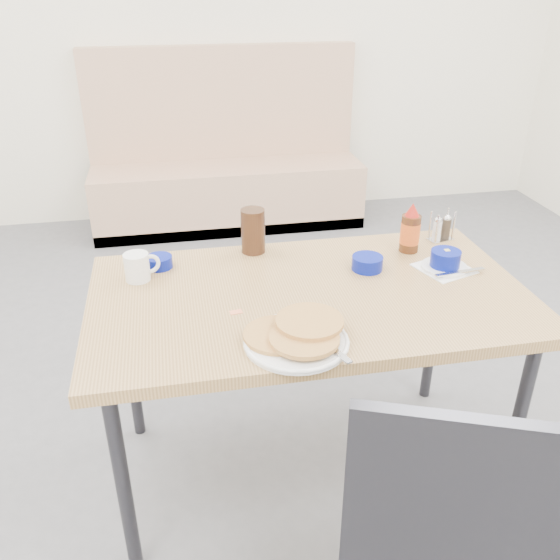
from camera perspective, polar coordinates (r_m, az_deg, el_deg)
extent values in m
plane|color=slate|center=(2.20, 4.01, -21.99)|extent=(6.00, 6.00, 0.00)
cube|color=white|center=(4.36, -6.08, 23.99)|extent=(5.00, 0.06, 2.80)
cube|color=tan|center=(4.36, -4.99, 8.19)|extent=(1.90, 0.55, 0.45)
cube|color=tan|center=(4.43, -5.59, 15.17)|extent=(1.90, 0.12, 1.00)
cube|color=#2D2D33|center=(4.42, -4.89, 5.93)|extent=(1.90, 0.55, 0.08)
cube|color=tan|center=(1.91, 2.86, -1.69)|extent=(1.40, 0.80, 0.04)
cylinder|color=#2D2D33|center=(1.86, -14.85, -18.61)|extent=(0.04, 0.04, 0.72)
cylinder|color=#2D2D33|center=(2.12, 21.78, -13.21)|extent=(0.04, 0.04, 0.72)
cylinder|color=#2D2D33|center=(2.35, -14.24, -7.35)|extent=(0.04, 0.04, 0.72)
cylinder|color=#2D2D33|center=(2.56, 14.59, -4.27)|extent=(0.04, 0.04, 0.72)
cube|color=#2D2D33|center=(1.63, 14.53, -21.54)|extent=(0.57, 0.57, 0.04)
cube|color=#2D2D33|center=(1.31, 16.36, -20.57)|extent=(0.42, 0.19, 0.48)
cylinder|color=#2D2D33|center=(1.93, 7.39, -21.71)|extent=(0.02, 0.02, 0.45)
cylinder|color=#2D2D33|center=(1.96, 19.25, -22.29)|extent=(0.02, 0.02, 0.45)
cylinder|color=white|center=(1.64, 1.58, -5.97)|extent=(0.29, 0.29, 0.01)
cylinder|color=tan|center=(1.65, -0.22, -5.29)|extent=(0.19, 0.19, 0.01)
cylinder|color=tan|center=(1.61, 2.36, -5.64)|extent=(0.19, 0.19, 0.01)
cylinder|color=tan|center=(1.66, 2.86, -3.99)|extent=(0.19, 0.19, 0.01)
cube|color=silver|center=(1.60, 5.37, -6.77)|extent=(0.06, 0.13, 0.01)
cylinder|color=white|center=(2.01, -13.60, 1.22)|extent=(0.08, 0.08, 0.09)
cylinder|color=black|center=(1.99, -13.74, 2.30)|extent=(0.07, 0.07, 0.00)
torus|color=white|center=(2.02, -12.38, 1.51)|extent=(0.07, 0.03, 0.07)
cube|color=white|center=(2.12, 15.50, 1.08)|extent=(0.21, 0.21, 0.00)
cylinder|color=white|center=(2.12, 15.52, 1.23)|extent=(0.16, 0.16, 0.01)
cylinder|color=#051282|center=(2.11, 15.63, 2.02)|extent=(0.10, 0.10, 0.06)
cylinder|color=white|center=(2.10, 15.71, 2.57)|extent=(0.09, 0.09, 0.01)
cube|color=#F4DB60|center=(2.10, 15.79, 2.72)|extent=(0.02, 0.02, 0.01)
cube|color=silver|center=(2.09, 16.95, 0.75)|extent=(0.19, 0.04, 0.00)
cylinder|color=#051282|center=(2.09, -11.54, 1.72)|extent=(0.09, 0.09, 0.04)
cylinder|color=#051282|center=(2.06, 8.40, 1.64)|extent=(0.11, 0.11, 0.05)
cylinder|color=#351E11|center=(2.15, -2.62, 4.75)|extent=(0.09, 0.09, 0.16)
cube|color=silver|center=(2.35, 15.16, 3.83)|extent=(0.11, 0.08, 0.00)
cylinder|color=silver|center=(2.29, 14.87, 4.78)|extent=(0.01, 0.01, 0.11)
cylinder|color=silver|center=(2.34, 16.40, 5.08)|extent=(0.01, 0.01, 0.11)
cylinder|color=silver|center=(2.32, 14.25, 5.14)|extent=(0.01, 0.01, 0.11)
cylinder|color=silver|center=(2.37, 15.77, 5.43)|extent=(0.01, 0.01, 0.11)
cylinder|color=silver|center=(2.33, 14.86, 4.63)|extent=(0.03, 0.03, 0.08)
cylinder|color=#3F3326|center=(2.35, 15.69, 4.79)|extent=(0.03, 0.03, 0.08)
cylinder|color=#47230F|center=(2.21, 12.40, 4.40)|extent=(0.07, 0.07, 0.14)
cylinder|color=orange|center=(2.20, 12.41, 4.46)|extent=(0.07, 0.07, 0.08)
cone|color=#AF1B11|center=(2.17, 12.65, 6.64)|extent=(0.05, 0.05, 0.05)
cube|color=#F77F52|center=(1.80, -4.25, -3.09)|extent=(0.04, 0.03, 0.00)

